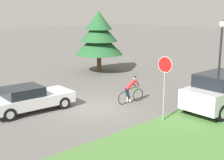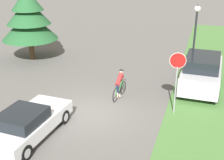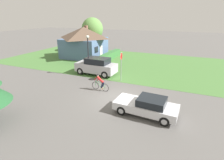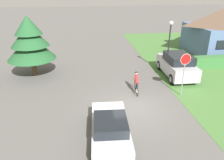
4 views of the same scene
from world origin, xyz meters
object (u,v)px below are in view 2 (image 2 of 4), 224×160
object	(u,v)px
conifer_tall_near	(29,18)
stop_sign	(177,71)
cyclist	(119,85)
parked_suv_right	(202,72)
street_lamp	(195,30)
sedan_left_lane	(28,123)

from	to	relation	value
conifer_tall_near	stop_sign	bearing A→B (deg)	-25.94
cyclist	conifer_tall_near	xyz separation A→B (m)	(-7.84, 4.36, 2.27)
parked_suv_right	conifer_tall_near	size ratio (longest dim) A/B	0.96
cyclist	stop_sign	xyz separation A→B (m)	(3.00, -0.91, 1.44)
parked_suv_right	street_lamp	distance (m)	2.38
street_lamp	parked_suv_right	bearing A→B (deg)	-47.29
cyclist	street_lamp	bearing A→B (deg)	-41.43
conifer_tall_near	parked_suv_right	bearing A→B (deg)	-8.70
street_lamp	conifer_tall_near	distance (m)	11.36
sedan_left_lane	cyclist	bearing A→B (deg)	-23.75
parked_suv_right	sedan_left_lane	bearing A→B (deg)	140.23
sedan_left_lane	stop_sign	size ratio (longest dim) A/B	1.45
stop_sign	conifer_tall_near	xyz separation A→B (m)	(-10.84, 5.27, 0.82)
sedan_left_lane	street_lamp	bearing A→B (deg)	-32.93
parked_suv_right	conifer_tall_near	bearing A→B (deg)	83.13
sedan_left_lane	street_lamp	xyz separation A→B (m)	(5.98, 8.08, 2.52)
street_lamp	cyclist	bearing A→B (deg)	-137.26
sedan_left_lane	cyclist	world-z (taller)	cyclist
sedan_left_lane	stop_sign	world-z (taller)	stop_sign
sedan_left_lane	conifer_tall_near	world-z (taller)	conifer_tall_near
cyclist	street_lamp	size ratio (longest dim) A/B	0.39
stop_sign	conifer_tall_near	world-z (taller)	conifer_tall_near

